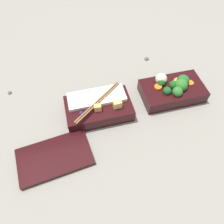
{
  "coord_description": "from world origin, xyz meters",
  "views": [
    {
      "loc": [
        0.2,
        0.43,
        0.58
      ],
      "look_at": [
        0.11,
        0.05,
        0.04
      ],
      "focal_mm": 35.0,
      "sensor_mm": 36.0,
      "label": 1
    }
  ],
  "objects": [
    {
      "name": "ground_plane",
      "position": [
        0.0,
        0.0,
        0.0
      ],
      "size": [
        3.0,
        3.0,
        0.0
      ],
      "primitive_type": "plane",
      "color": "gray"
    },
    {
      "name": "bento_tray_rice",
      "position": [
        0.14,
        0.01,
        0.03
      ],
      "size": [
        0.21,
        0.13,
        0.07
      ],
      "color": "black",
      "rests_on": "ground_plane"
    },
    {
      "name": "bento_tray_vegetable",
      "position": [
        -0.12,
        0.0,
        0.03
      ],
      "size": [
        0.21,
        0.12,
        0.08
      ],
      "color": "black",
      "rests_on": "ground_plane"
    },
    {
      "name": "pebble_0",
      "position": [
        -0.1,
        -0.2,
        0.0
      ],
      "size": [
        0.02,
        0.02,
        0.02
      ],
      "primitive_type": "sphere",
      "color": "#595651",
      "rests_on": "ground_plane"
    },
    {
      "name": "pebble_1",
      "position": [
        0.43,
        -0.15,
        0.0
      ],
      "size": [
        0.01,
        0.01,
        0.01
      ],
      "primitive_type": "sphere",
      "color": "#595651",
      "rests_on": "ground_plane"
    },
    {
      "name": "bento_lid",
      "position": [
        0.3,
        0.14,
        0.01
      ],
      "size": [
        0.22,
        0.14,
        0.02
      ],
      "primitive_type": "cube",
      "rotation": [
        0.0,
        0.0,
        0.12
      ],
      "color": "black",
      "rests_on": "ground_plane"
    }
  ]
}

